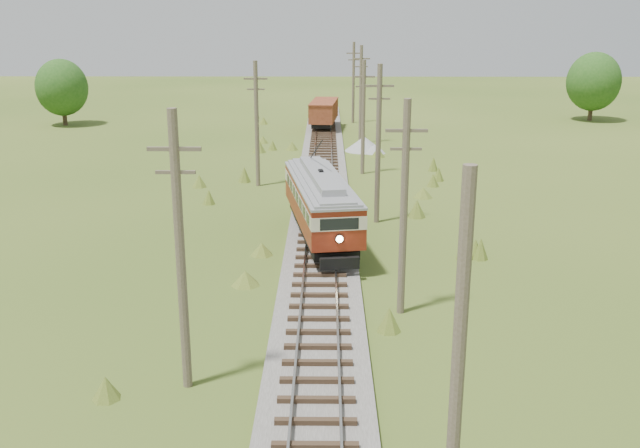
{
  "coord_description": "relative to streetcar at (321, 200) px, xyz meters",
  "views": [
    {
      "loc": [
        0.29,
        -8.67,
        11.64
      ],
      "look_at": [
        0.0,
        22.53,
        2.38
      ],
      "focal_mm": 40.0,
      "sensor_mm": 36.0,
      "label": 1
    }
  ],
  "objects": [
    {
      "name": "railbed_main",
      "position": [
        -0.0,
        7.12,
        -2.21
      ],
      "size": [
        3.6,
        96.0,
        0.57
      ],
      "color": "#605B54",
      "rests_on": "ground"
    },
    {
      "name": "streetcar",
      "position": [
        0.0,
        0.0,
        0.0
      ],
      "size": [
        4.27,
        11.12,
        5.02
      ],
      "rotation": [
        0.0,
        0.0,
        0.16
      ],
      "color": "black",
      "rests_on": "ground"
    },
    {
      "name": "gondola",
      "position": [
        -0.0,
        37.86,
        -0.5
      ],
      "size": [
        3.09,
        7.65,
        2.48
      ],
      "rotation": [
        0.0,
        0.0,
        -0.09
      ],
      "color": "black",
      "rests_on": "ground"
    },
    {
      "name": "gravel_pile",
      "position": [
        3.72,
        26.25,
        -1.8
      ],
      "size": [
        3.51,
        3.73,
        1.28
      ],
      "color": "gray",
      "rests_on": "ground"
    },
    {
      "name": "utility_pole_r_1",
      "position": [
        3.1,
        -21.88,
        2.0
      ],
      "size": [
        0.3,
        0.3,
        8.8
      ],
      "color": "brown",
      "rests_on": "ground"
    },
    {
      "name": "utility_pole_r_2",
      "position": [
        3.3,
        -8.88,
        2.02
      ],
      "size": [
        1.6,
        0.3,
        8.6
      ],
      "color": "brown",
      "rests_on": "ground"
    },
    {
      "name": "utility_pole_r_3",
      "position": [
        3.2,
        4.12,
        2.23
      ],
      "size": [
        1.6,
        0.3,
        9.0
      ],
      "color": "brown",
      "rests_on": "ground"
    },
    {
      "name": "utility_pole_r_4",
      "position": [
        3.0,
        17.12,
        1.92
      ],
      "size": [
        1.6,
        0.3,
        8.4
      ],
      "color": "brown",
      "rests_on": "ground"
    },
    {
      "name": "utility_pole_r_5",
      "position": [
        3.4,
        30.12,
        2.18
      ],
      "size": [
        1.6,
        0.3,
        8.9
      ],
      "color": "brown",
      "rests_on": "ground"
    },
    {
      "name": "utility_pole_r_6",
      "position": [
        3.2,
        43.12,
        2.08
      ],
      "size": [
        1.6,
        0.3,
        8.7
      ],
      "color": "brown",
      "rests_on": "ground"
    },
    {
      "name": "utility_pole_l_a",
      "position": [
        -4.2,
        -14.88,
        2.23
      ],
      "size": [
        1.6,
        0.3,
        9.0
      ],
      "color": "brown",
      "rests_on": "ground"
    },
    {
      "name": "utility_pole_l_b",
      "position": [
        -4.5,
        13.12,
        2.02
      ],
      "size": [
        1.6,
        0.3,
        8.6
      ],
      "color": "brown",
      "rests_on": "ground"
    },
    {
      "name": "tree_mid_a",
      "position": [
        -28.0,
        41.12,
        1.62
      ],
      "size": [
        5.46,
        5.46,
        7.03
      ],
      "color": "#38281C",
      "rests_on": "ground"
    },
    {
      "name": "tree_mid_b",
      "position": [
        30.0,
        45.12,
        1.93
      ],
      "size": [
        5.88,
        5.88,
        7.57
      ],
      "color": "#38281C",
      "rests_on": "ground"
    }
  ]
}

